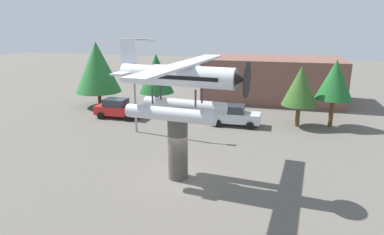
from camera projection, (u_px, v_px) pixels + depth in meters
ground_plane at (178, 177)px, 18.88m from camera, size 140.00×140.00×0.00m
display_pedestal at (178, 147)px, 18.40m from camera, size 1.10×1.10×3.60m
floatplane_monument at (179, 85)px, 17.42m from camera, size 7.00×10.46×4.00m
car_near_red at (118, 108)px, 30.68m from camera, size 4.20×2.02×1.76m
car_mid_silver at (234, 115)px, 28.37m from camera, size 4.20×2.02×1.76m
streetlight_primary at (137, 79)px, 25.63m from camera, size 1.84×0.28×7.34m
storefront_building at (272, 79)px, 37.65m from camera, size 14.78×7.84×4.70m
tree_west at (97, 67)px, 34.28m from camera, size 4.64×4.64×6.66m
tree_east at (156, 74)px, 32.45m from camera, size 3.38×3.38×5.58m
tree_center_back at (300, 86)px, 27.44m from camera, size 2.89×2.89×5.04m
tree_far_east at (335, 80)px, 27.26m from camera, size 2.94×2.94×5.61m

